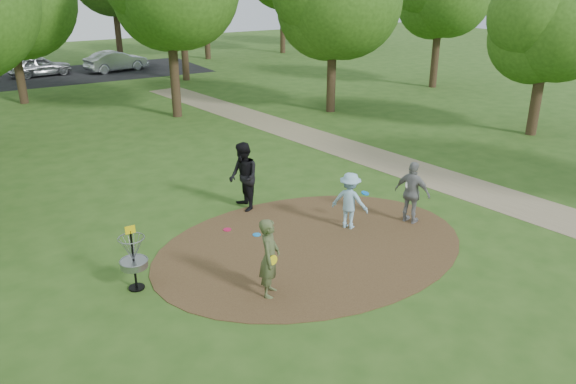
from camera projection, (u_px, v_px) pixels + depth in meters
ground at (312, 246)px, 14.48m from camera, size 100.00×100.00×0.00m
dirt_clearing at (312, 246)px, 14.48m from camera, size 8.40×8.40×0.02m
footpath at (439, 178)px, 19.19m from camera, size 7.55×39.89×0.01m
parking_lot at (101, 72)px, 39.35m from camera, size 14.00×8.00×0.01m
player_observer_with_disc at (270, 258)px, 12.00m from camera, size 0.75×0.78×1.80m
player_throwing_with_disc at (350, 201)px, 15.24m from camera, size 1.18×1.19×1.60m
player_walking_with_disc at (243, 177)px, 16.37m from camera, size 0.88×1.07×2.04m
player_waiting_with_disc at (412, 193)px, 15.53m from camera, size 0.78×1.14×1.79m
disc_ground_cyan at (257, 235)px, 15.05m from camera, size 0.22×0.22×0.02m
disc_ground_red at (227, 230)px, 15.34m from camera, size 0.22×0.22×0.02m
car_left at (40, 66)px, 37.53m from camera, size 4.14×2.09×1.35m
car_right at (116, 61)px, 39.39m from camera, size 4.50×2.39×1.41m
disc_golf_basket at (133, 254)px, 12.24m from camera, size 0.63×0.63×1.54m
tree_ring at (171, 13)px, 20.79m from camera, size 37.15×45.69×9.12m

